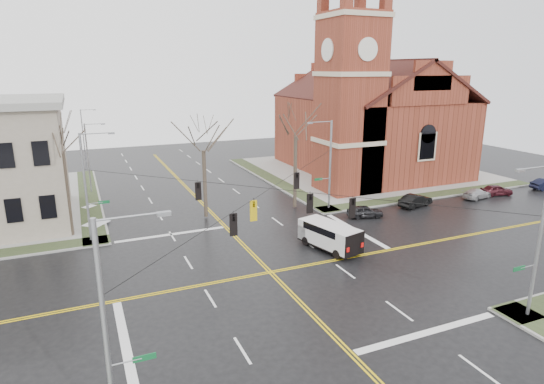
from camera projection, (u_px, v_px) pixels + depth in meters
name	position (u px, v px, depth m)	size (l,w,h in m)	color
ground	(270.00, 272.00, 32.46)	(120.00, 120.00, 0.00)	black
sidewalks	(270.00, 271.00, 32.44)	(80.00, 80.00, 0.17)	gray
road_markings	(270.00, 272.00, 32.46)	(100.00, 100.00, 0.01)	gold
church	(366.00, 111.00, 61.67)	(24.28, 27.48, 27.50)	maroon
signal_pole_ne	(329.00, 162.00, 45.68)	(2.75, 0.22, 9.00)	gray
signal_pole_nw	(87.00, 184.00, 37.02)	(2.75, 0.22, 9.00)	gray
signal_pole_se	(538.00, 238.00, 25.30)	(2.75, 0.22, 9.00)	gray
signal_pole_sw	(110.00, 326.00, 16.64)	(2.75, 0.22, 9.00)	gray
span_wires	(270.00, 188.00, 30.83)	(23.02, 23.02, 0.03)	black
traffic_signals	(274.00, 202.00, 30.44)	(8.21, 8.26, 1.30)	black
streetlight_north_a	(89.00, 155.00, 52.01)	(2.30, 0.20, 8.00)	gray
streetlight_north_b	(84.00, 133.00, 69.73)	(2.30, 0.20, 8.00)	gray
cargo_van	(328.00, 234.00, 36.51)	(3.41, 5.79, 2.07)	white
parked_car_a	(365.00, 211.00, 44.29)	(1.41, 3.51, 1.20)	black
parked_car_b	(415.00, 200.00, 47.70)	(1.42, 4.08, 1.34)	black
parked_car_c	(477.00, 194.00, 50.77)	(1.55, 3.80, 1.10)	#BABABD
parked_car_d	(496.00, 190.00, 52.02)	(1.47, 3.65, 1.24)	#41121A
tree_nw_far	(62.00, 146.00, 37.37)	(4.00, 4.00, 10.88)	#352B21
tree_nw_near	(203.00, 146.00, 42.41)	(4.00, 4.00, 9.74)	#352B21
tree_ne	(296.00, 131.00, 45.31)	(4.00, 4.00, 11.08)	#352B21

